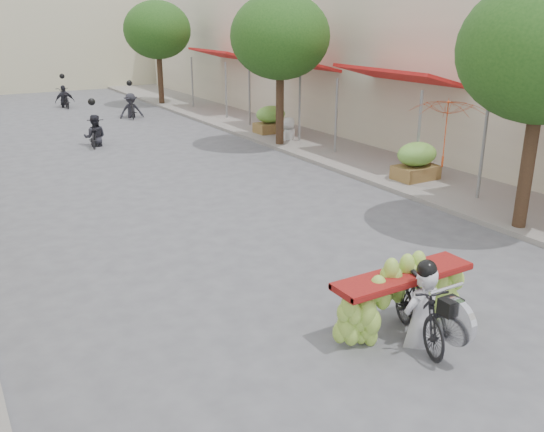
{
  "coord_description": "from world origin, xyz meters",
  "views": [
    {
      "loc": [
        -5.18,
        -3.38,
        4.41
      ],
      "look_at": [
        -0.31,
        4.86,
        1.1
      ],
      "focal_mm": 38.0,
      "sensor_mm": 36.0,
      "label": 1
    }
  ],
  "objects": [
    {
      "name": "shophouse_row_right",
      "position": [
        11.99,
        14.0,
        3.0
      ],
      "size": [
        9.77,
        40.0,
        6.0
      ],
      "color": "beige",
      "rests_on": "ground"
    },
    {
      "name": "banana_motorbike",
      "position": [
        0.3,
        1.94,
        0.72
      ],
      "size": [
        2.26,
        1.86,
        2.17
      ],
      "color": "black",
      "rests_on": "ground"
    },
    {
      "name": "bg_motorbike_c",
      "position": [
        0.83,
        27.79,
        0.79
      ],
      "size": [
        0.98,
        1.68,
        1.95
      ],
      "color": "black",
      "rests_on": "ground"
    },
    {
      "name": "street_tree_far",
      "position": [
        5.4,
        26.0,
        3.78
      ],
      "size": [
        3.4,
        3.4,
        5.25
      ],
      "color": "#3A2719",
      "rests_on": "ground"
    },
    {
      "name": "far_building",
      "position": [
        0.0,
        38.0,
        3.5
      ],
      "size": [
        20.0,
        6.0,
        7.0
      ],
      "primitive_type": "cube",
      "color": "beige",
      "rests_on": "ground"
    },
    {
      "name": "produce_crate_far",
      "position": [
        6.2,
        16.0,
        0.71
      ],
      "size": [
        1.2,
        0.88,
        1.16
      ],
      "color": "brown",
      "rests_on": "ground"
    },
    {
      "name": "pedestrian",
      "position": [
        6.1,
        14.47,
        0.95
      ],
      "size": [
        0.95,
        0.81,
        1.65
      ],
      "rotation": [
        0.0,
        0.0,
        3.63
      ],
      "color": "silver",
      "rests_on": "ground"
    },
    {
      "name": "produce_crate_mid",
      "position": [
        6.2,
        8.0,
        0.71
      ],
      "size": [
        1.2,
        0.88,
        1.16
      ],
      "color": "brown",
      "rests_on": "ground"
    },
    {
      "name": "sidewalk_right",
      "position": [
        7.0,
        15.0,
        0.06
      ],
      "size": [
        4.0,
        60.0,
        0.12
      ],
      "primitive_type": "cube",
      "color": "gray",
      "rests_on": "ground"
    },
    {
      "name": "market_umbrella",
      "position": [
        6.1,
        6.92,
        2.5
      ],
      "size": [
        2.39,
        2.39,
        1.8
      ],
      "rotation": [
        0.0,
        0.0,
        -0.23
      ],
      "color": "#B64018",
      "rests_on": "ground"
    },
    {
      "name": "bg_motorbike_b",
      "position": [
        2.78,
        22.87,
        0.83
      ],
      "size": [
        1.14,
        1.89,
        1.95
      ],
      "color": "black",
      "rests_on": "ground"
    },
    {
      "name": "ground",
      "position": [
        0.0,
        0.0,
        0.0
      ],
      "size": [
        120.0,
        120.0,
        0.0
      ],
      "primitive_type": "plane",
      "color": "#59595E",
      "rests_on": "ground"
    },
    {
      "name": "bg_motorbike_a",
      "position": [
        -0.24,
        17.56,
        0.75
      ],
      "size": [
        1.09,
        1.67,
        1.95
      ],
      "color": "black",
      "rests_on": "ground"
    },
    {
      "name": "street_tree_mid",
      "position": [
        5.4,
        14.0,
        3.78
      ],
      "size": [
        3.4,
        3.4,
        5.25
      ],
      "color": "#3A2719",
      "rests_on": "ground"
    }
  ]
}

